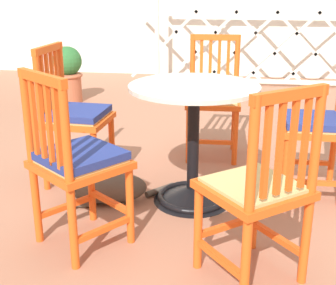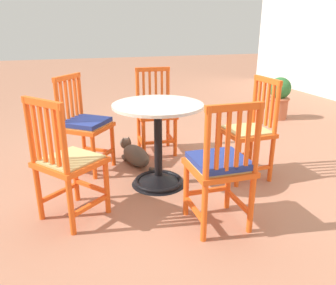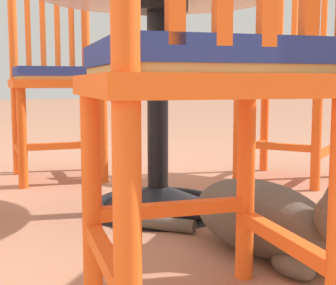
{
  "view_description": "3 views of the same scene",
  "coord_description": "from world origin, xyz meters",
  "px_view_note": "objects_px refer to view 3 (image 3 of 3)",
  "views": [
    {
      "loc": [
        0.33,
        -2.67,
        1.29
      ],
      "look_at": [
        -0.03,
        -0.1,
        0.39
      ],
      "focal_mm": 49.9,
      "sensor_mm": 36.0,
      "label": 1
    },
    {
      "loc": [
        2.74,
        -0.77,
        1.35
      ],
      "look_at": [
        0.23,
        0.0,
        0.43
      ],
      "focal_mm": 35.91,
      "sensor_mm": 36.0,
      "label": 2
    },
    {
      "loc": [
        -1.46,
        0.52,
        0.44
      ],
      "look_at": [
        0.19,
        -0.11,
        0.23
      ],
      "focal_mm": 53.74,
      "sensor_mm": 36.0,
      "label": 3
    }
  ],
  "objects_px": {
    "orange_chair_tucked_in": "(291,83)",
    "orange_chair_near_fence": "(206,77)",
    "tabby_cat": "(269,221)",
    "cafe_table": "(158,128)",
    "orange_chair_facing_out": "(56,80)"
  },
  "relations": [
    {
      "from": "orange_chair_facing_out",
      "to": "orange_chair_tucked_in",
      "type": "xyz_separation_m",
      "value": [
        -0.4,
        -0.98,
        -0.01
      ]
    },
    {
      "from": "orange_chair_near_fence",
      "to": "tabby_cat",
      "type": "bearing_deg",
      "value": -48.26
    },
    {
      "from": "cafe_table",
      "to": "orange_chair_tucked_in",
      "type": "relative_size",
      "value": 0.83
    },
    {
      "from": "orange_chair_tucked_in",
      "to": "tabby_cat",
      "type": "bearing_deg",
      "value": 143.24
    },
    {
      "from": "orange_chair_tucked_in",
      "to": "orange_chair_facing_out",
      "type": "bearing_deg",
      "value": 67.78
    },
    {
      "from": "orange_chair_near_fence",
      "to": "orange_chair_tucked_in",
      "type": "bearing_deg",
      "value": -39.86
    },
    {
      "from": "cafe_table",
      "to": "orange_chair_near_fence",
      "type": "xyz_separation_m",
      "value": [
        -0.8,
        0.2,
        0.16
      ]
    },
    {
      "from": "orange_chair_tucked_in",
      "to": "tabby_cat",
      "type": "relative_size",
      "value": 1.35
    },
    {
      "from": "orange_chair_tucked_in",
      "to": "orange_chair_near_fence",
      "type": "bearing_deg",
      "value": 140.14
    },
    {
      "from": "orange_chair_near_fence",
      "to": "orange_chair_tucked_in",
      "type": "xyz_separation_m",
      "value": [
        1.14,
        -0.96,
        -0.01
      ]
    },
    {
      "from": "cafe_table",
      "to": "orange_chair_tucked_in",
      "type": "distance_m",
      "value": 0.85
    },
    {
      "from": "tabby_cat",
      "to": "orange_chair_tucked_in",
      "type": "bearing_deg",
      "value": -36.76
    },
    {
      "from": "orange_chair_facing_out",
      "to": "orange_chair_near_fence",
      "type": "height_order",
      "value": "same"
    },
    {
      "from": "cafe_table",
      "to": "orange_chair_near_fence",
      "type": "relative_size",
      "value": 0.83
    },
    {
      "from": "cafe_table",
      "to": "orange_chair_tucked_in",
      "type": "bearing_deg",
      "value": -65.49
    }
  ]
}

